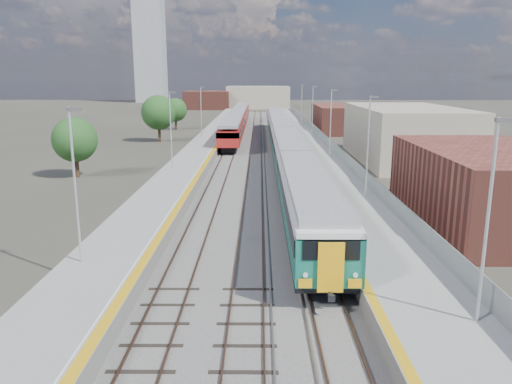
{
  "coord_description": "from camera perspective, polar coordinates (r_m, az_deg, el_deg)",
  "views": [
    {
      "loc": [
        -1.46,
        -14.98,
        9.82
      ],
      "look_at": [
        -1.7,
        18.1,
        2.2
      ],
      "focal_mm": 35.0,
      "sensor_mm": 36.0,
      "label": 1
    }
  ],
  "objects": [
    {
      "name": "tree_a",
      "position": [
        52.86,
        -20.02,
        5.63
      ],
      "size": [
        4.43,
        4.43,
        6.01
      ],
      "color": "#382619",
      "rests_on": "ground"
    },
    {
      "name": "tree_d",
      "position": [
        87.24,
        17.81,
        8.1
      ],
      "size": [
        3.92,
        3.92,
        5.31
      ],
      "color": "#382619",
      "rests_on": "ground"
    },
    {
      "name": "green_train",
      "position": [
        61.71,
        3.19,
        5.98
      ],
      "size": [
        3.0,
        83.35,
        3.3
      ],
      "color": "black",
      "rests_on": "ground"
    },
    {
      "name": "platform_left",
      "position": [
        68.53,
        -5.96,
        5.1
      ],
      "size": [
        4.3,
        155.0,
        8.52
      ],
      "color": "slate",
      "rests_on": "ground"
    },
    {
      "name": "tree_c",
      "position": [
        97.58,
        -9.21,
        9.26
      ],
      "size": [
        4.42,
        4.42,
        6.0
      ],
      "color": "#382619",
      "rests_on": "ground"
    },
    {
      "name": "platform_right",
      "position": [
        68.44,
        6.1,
        5.1
      ],
      "size": [
        4.7,
        155.0,
        8.52
      ],
      "color": "slate",
      "rests_on": "ground"
    },
    {
      "name": "tree_b",
      "position": [
        79.27,
        -11.08,
        8.9
      ],
      "size": [
        5.3,
        5.3,
        7.18
      ],
      "color": "#382619",
      "rests_on": "ground"
    },
    {
      "name": "ground",
      "position": [
        65.74,
        1.7,
        4.38
      ],
      "size": [
        320.0,
        320.0,
        0.0
      ],
      "primitive_type": "plane",
      "color": "#47443A",
      "rests_on": "ground"
    },
    {
      "name": "red_train",
      "position": [
        93.13,
        -2.09,
        8.28
      ],
      "size": [
        2.97,
        60.12,
        3.74
      ],
      "color": "black",
      "rests_on": "ground"
    },
    {
      "name": "ballast_bed",
      "position": [
        68.2,
        -0.25,
        4.72
      ],
      "size": [
        10.5,
        155.0,
        0.06
      ],
      "primitive_type": "cube",
      "color": "#565451",
      "rests_on": "ground"
    },
    {
      "name": "tracks",
      "position": [
        69.84,
        0.26,
        4.98
      ],
      "size": [
        8.96,
        160.0,
        0.17
      ],
      "color": "#4C3323",
      "rests_on": "ground"
    },
    {
      "name": "buildings",
      "position": [
        154.49,
        -5.92,
        13.24
      ],
      "size": [
        72.0,
        185.5,
        40.0
      ],
      "color": "brown",
      "rests_on": "ground"
    }
  ]
}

